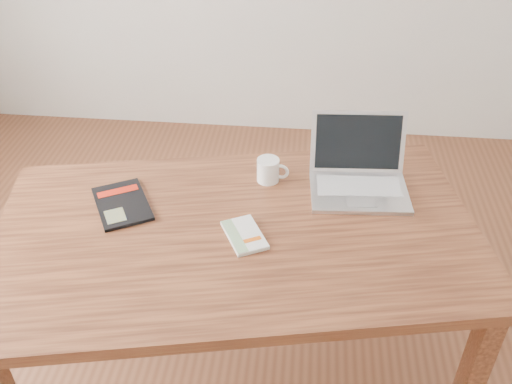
# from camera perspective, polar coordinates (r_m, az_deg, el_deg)

# --- Properties ---
(room) EXTENTS (4.04, 4.04, 2.70)m
(room) POSITION_cam_1_polar(r_m,az_deg,el_deg) (1.38, -4.89, 14.25)
(room) COLOR brown
(room) RESTS_ON ground
(desk) EXTENTS (1.61, 1.12, 0.75)m
(desk) POSITION_cam_1_polar(r_m,az_deg,el_deg) (1.80, -1.78, -5.90)
(desk) COLOR brown
(desk) RESTS_ON ground
(white_guidebook) EXTENTS (0.16, 0.19, 0.01)m
(white_guidebook) POSITION_cam_1_polar(r_m,az_deg,el_deg) (1.71, -1.17, -4.34)
(white_guidebook) COLOR beige
(white_guidebook) RESTS_ON desk
(black_guidebook) EXTENTS (0.25, 0.28, 0.01)m
(black_guidebook) POSITION_cam_1_polar(r_m,az_deg,el_deg) (1.88, -13.25, -1.15)
(black_guidebook) COLOR black
(black_guidebook) RESTS_ON desk
(laptop) EXTENTS (0.34, 0.31, 0.22)m
(laptop) POSITION_cam_1_polar(r_m,az_deg,el_deg) (1.93, 10.23, 1.82)
(laptop) COLOR silver
(laptop) RESTS_ON desk
(coffee_mug) EXTENTS (0.11, 0.08, 0.08)m
(coffee_mug) POSITION_cam_1_polar(r_m,az_deg,el_deg) (1.93, 1.29, 2.24)
(coffee_mug) COLOR white
(coffee_mug) RESTS_ON desk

